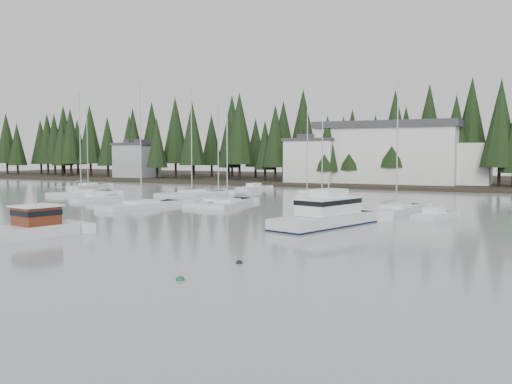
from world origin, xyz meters
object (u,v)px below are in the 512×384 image
harbor_inn (400,153)px  sailboat_12 (141,207)px  sailboat_2 (219,204)px  runabout_1 (434,217)px  runabout_3 (254,189)px  sailboat_1 (81,195)px  sailboat_6 (307,196)px  runabout_0 (95,199)px  sailboat_0 (396,211)px  sailboat_10 (88,187)px  sailboat_13 (227,205)px  house_far_west (137,159)px  sailboat_5 (322,202)px  sailboat_11 (192,195)px  lobster_boat_brown (19,231)px  cabin_cruiser_center (326,218)px  house_west (313,159)px

harbor_inn → sailboat_12: 55.00m
sailboat_2 → runabout_1: bearing=-91.2°
runabout_3 → sailboat_1: bearing=150.3°
sailboat_1 → sailboat_2: size_ratio=1.18×
sailboat_12 → runabout_1: bearing=-74.0°
sailboat_6 → runabout_0: size_ratio=2.04×
harbor_inn → runabout_1: harbor_inn is taller
sailboat_2 → sailboat_12: (-5.69, -6.76, 0.00)m
sailboat_0 → sailboat_10: size_ratio=1.01×
sailboat_2 → sailboat_12: bearing=146.4°
runabout_0 → sailboat_13: bearing=-72.4°
house_far_west → sailboat_5: sailboat_5 is taller
runabout_0 → sailboat_11: bearing=-13.7°
sailboat_5 → sailboat_13: bearing=122.3°
sailboat_11 → lobster_boat_brown: bearing=-140.8°
sailboat_10 → sailboat_12: sailboat_12 is taller
cabin_cruiser_center → runabout_1: cabin_cruiser_center is taller
sailboat_11 → sailboat_13: bearing=-109.4°
sailboat_1 → runabout_3: sailboat_1 is taller
sailboat_13 → runabout_1: size_ratio=1.98×
cabin_cruiser_center → sailboat_0: 13.86m
harbor_inn → sailboat_13: size_ratio=2.64×
sailboat_10 → runabout_0: bearing=-141.6°
harbor_inn → sailboat_2: bearing=-102.9°
harbor_inn → sailboat_10: sailboat_10 is taller
sailboat_6 → runabout_3: (-12.67, 8.97, 0.06)m
harbor_inn → sailboat_12: size_ratio=2.07×
harbor_inn → lobster_boat_brown: harbor_inn is taller
sailboat_5 → sailboat_13: 11.78m
house_west → sailboat_0: bearing=-59.1°
house_west → lobster_boat_brown: 70.84m
lobster_boat_brown → sailboat_5: 37.17m
cabin_cruiser_center → runabout_1: size_ratio=1.99×
harbor_inn → runabout_0: 54.96m
house_west → sailboat_10: bearing=-140.7°
runabout_3 → cabin_cruiser_center: bearing=-139.0°
house_far_west → sailboat_11: size_ratio=0.56×
cabin_cruiser_center → sailboat_13: (-15.76, 11.69, -0.64)m
lobster_boat_brown → harbor_inn: bearing=4.0°
cabin_cruiser_center → runabout_3: cabin_cruiser_center is taller
sailboat_0 → sailboat_2: bearing=99.3°
harbor_inn → sailboat_11: sailboat_11 is taller
sailboat_2 → sailboat_11: (-10.16, 10.09, 0.02)m
sailboat_2 → runabout_3: (-8.20, 25.15, 0.06)m
house_far_west → runabout_3: (38.40, -19.02, -4.27)m
sailboat_5 → cabin_cruiser_center: bearing=-173.9°
cabin_cruiser_center → sailboat_5: (-7.72, 20.30, -0.62)m
lobster_boat_brown → cabin_cruiser_center: bearing=-35.4°
sailboat_6 → sailboat_10: bearing=68.3°
house_far_west → runabout_1: size_ratio=1.50×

